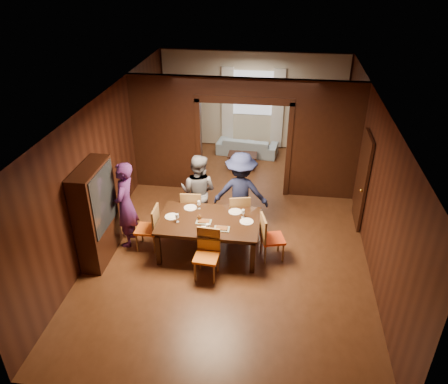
# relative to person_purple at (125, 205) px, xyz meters

# --- Properties ---
(floor) EXTENTS (9.00, 9.00, 0.00)m
(floor) POSITION_rel_person_purple_xyz_m (2.14, 0.96, -0.92)
(floor) COLOR #4F2B16
(floor) RESTS_ON ground
(ceiling) EXTENTS (5.50, 9.00, 0.02)m
(ceiling) POSITION_rel_person_purple_xyz_m (2.14, 0.96, 1.98)
(ceiling) COLOR silver
(ceiling) RESTS_ON room_walls
(room_walls) EXTENTS (5.52, 9.01, 2.90)m
(room_walls) POSITION_rel_person_purple_xyz_m (2.14, 2.85, 0.58)
(room_walls) COLOR black
(room_walls) RESTS_ON floor
(person_purple) EXTENTS (0.46, 0.68, 1.84)m
(person_purple) POSITION_rel_person_purple_xyz_m (0.00, 0.00, 0.00)
(person_purple) COLOR #471D55
(person_purple) RESTS_ON floor
(person_grey) EXTENTS (0.94, 0.80, 1.71)m
(person_grey) POSITION_rel_person_purple_xyz_m (1.34, 0.84, -0.07)
(person_grey) COLOR slate
(person_grey) RESTS_ON floor
(person_navy) EXTENTS (1.18, 0.68, 1.82)m
(person_navy) POSITION_rel_person_purple_xyz_m (2.26, 0.84, -0.01)
(person_navy) COLOR #171C3A
(person_navy) RESTS_ON floor
(sofa) EXTENTS (1.85, 0.90, 0.52)m
(sofa) POSITION_rel_person_purple_xyz_m (2.06, 4.81, -0.66)
(sofa) COLOR #9CB8CC
(sofa) RESTS_ON floor
(serving_bowl) EXTENTS (0.31, 0.31, 0.08)m
(serving_bowl) POSITION_rel_person_purple_xyz_m (1.78, -0.03, -0.12)
(serving_bowl) COLOR black
(serving_bowl) RESTS_ON dining_table
(dining_table) EXTENTS (1.99, 1.24, 0.76)m
(dining_table) POSITION_rel_person_purple_xyz_m (1.73, -0.09, -0.54)
(dining_table) COLOR black
(dining_table) RESTS_ON floor
(coffee_table) EXTENTS (0.80, 0.50, 0.40)m
(coffee_table) POSITION_rel_person_purple_xyz_m (2.00, 3.89, -0.72)
(coffee_table) COLOR black
(coffee_table) RESTS_ON floor
(chair_left) EXTENTS (0.44, 0.44, 0.97)m
(chair_left) POSITION_rel_person_purple_xyz_m (0.45, -0.13, -0.44)
(chair_left) COLOR orange
(chair_left) RESTS_ON floor
(chair_right) EXTENTS (0.54, 0.54, 0.97)m
(chair_right) POSITION_rel_person_purple_xyz_m (3.00, -0.11, -0.44)
(chair_right) COLOR red
(chair_right) RESTS_ON floor
(chair_far_l) EXTENTS (0.47, 0.47, 0.97)m
(chair_far_l) POSITION_rel_person_purple_xyz_m (1.22, 0.72, -0.44)
(chair_far_l) COLOR orange
(chair_far_l) RESTS_ON floor
(chair_far_r) EXTENTS (0.53, 0.53, 0.97)m
(chair_far_r) POSITION_rel_person_purple_xyz_m (2.23, 0.70, -0.44)
(chair_far_r) COLOR #CB5413
(chair_far_r) RESTS_ON floor
(chair_near) EXTENTS (0.47, 0.47, 0.97)m
(chair_near) POSITION_rel_person_purple_xyz_m (1.80, -0.86, -0.44)
(chair_near) COLOR orange
(chair_near) RESTS_ON floor
(hutch) EXTENTS (0.40, 1.20, 2.00)m
(hutch) POSITION_rel_person_purple_xyz_m (-0.39, -0.54, 0.08)
(hutch) COLOR black
(hutch) RESTS_ON floor
(door_right) EXTENTS (0.06, 0.90, 2.10)m
(door_right) POSITION_rel_person_purple_xyz_m (4.84, 1.46, 0.13)
(door_right) COLOR black
(door_right) RESTS_ON floor
(window_far) EXTENTS (1.20, 0.03, 1.30)m
(window_far) POSITION_rel_person_purple_xyz_m (2.14, 5.40, 0.78)
(window_far) COLOR silver
(window_far) RESTS_ON back_wall
(curtain_left) EXTENTS (0.35, 0.06, 2.40)m
(curtain_left) POSITION_rel_person_purple_xyz_m (1.39, 5.36, 0.33)
(curtain_left) COLOR white
(curtain_left) RESTS_ON back_wall
(curtain_right) EXTENTS (0.35, 0.06, 2.40)m
(curtain_right) POSITION_rel_person_purple_xyz_m (2.89, 5.36, 0.33)
(curtain_right) COLOR white
(curtain_right) RESTS_ON back_wall
(plate_left) EXTENTS (0.27, 0.27, 0.01)m
(plate_left) POSITION_rel_person_purple_xyz_m (0.96, -0.07, -0.16)
(plate_left) COLOR white
(plate_left) RESTS_ON dining_table
(plate_far_l) EXTENTS (0.27, 0.27, 0.01)m
(plate_far_l) POSITION_rel_person_purple_xyz_m (1.27, 0.31, -0.16)
(plate_far_l) COLOR white
(plate_far_l) RESTS_ON dining_table
(plate_far_r) EXTENTS (0.27, 0.27, 0.01)m
(plate_far_r) POSITION_rel_person_purple_xyz_m (2.20, 0.28, -0.16)
(plate_far_r) COLOR silver
(plate_far_r) RESTS_ON dining_table
(plate_right) EXTENTS (0.27, 0.27, 0.01)m
(plate_right) POSITION_rel_person_purple_xyz_m (2.47, -0.05, -0.16)
(plate_right) COLOR white
(plate_right) RESTS_ON dining_table
(plate_near) EXTENTS (0.27, 0.27, 0.01)m
(plate_near) POSITION_rel_person_purple_xyz_m (1.69, -0.45, -0.16)
(plate_near) COLOR white
(plate_near) RESTS_ON dining_table
(platter_a) EXTENTS (0.30, 0.20, 0.04)m
(platter_a) POSITION_rel_person_purple_xyz_m (1.64, -0.18, -0.14)
(platter_a) COLOR gray
(platter_a) RESTS_ON dining_table
(platter_b) EXTENTS (0.30, 0.20, 0.04)m
(platter_b) POSITION_rel_person_purple_xyz_m (2.02, -0.37, -0.14)
(platter_b) COLOR gray
(platter_b) RESTS_ON dining_table
(wineglass_left) EXTENTS (0.08, 0.08, 0.18)m
(wineglass_left) POSITION_rel_person_purple_xyz_m (1.12, -0.23, -0.07)
(wineglass_left) COLOR silver
(wineglass_left) RESTS_ON dining_table
(wineglass_far) EXTENTS (0.08, 0.08, 0.18)m
(wineglass_far) POSITION_rel_person_purple_xyz_m (1.45, 0.31, -0.07)
(wineglass_far) COLOR white
(wineglass_far) RESTS_ON dining_table
(wineglass_right) EXTENTS (0.08, 0.08, 0.18)m
(wineglass_right) POSITION_rel_person_purple_xyz_m (2.38, 0.10, -0.07)
(wineglass_right) COLOR silver
(wineglass_right) RESTS_ON dining_table
(tumbler) EXTENTS (0.07, 0.07, 0.14)m
(tumbler) POSITION_rel_person_purple_xyz_m (1.76, -0.44, -0.09)
(tumbler) COLOR silver
(tumbler) RESTS_ON dining_table
(condiment_jar) EXTENTS (0.08, 0.08, 0.11)m
(condiment_jar) POSITION_rel_person_purple_xyz_m (1.54, -0.11, -0.11)
(condiment_jar) COLOR #4C2A11
(condiment_jar) RESTS_ON dining_table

